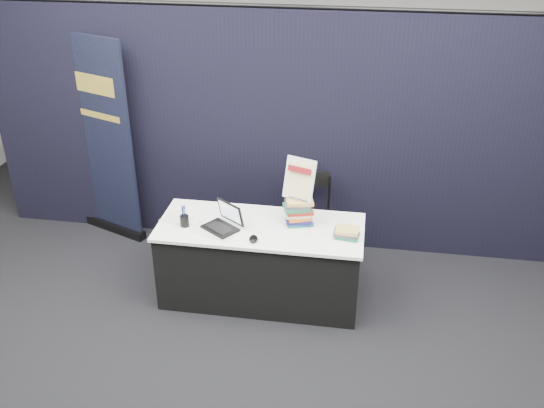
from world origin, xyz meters
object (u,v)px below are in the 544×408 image
(book_stack_short, at_px, (346,233))
(info_sign, at_px, (299,180))
(book_stack_tall, at_px, (298,212))
(stacking_chair, at_px, (307,216))
(laptop, at_px, (221,222))
(pullup_banner, at_px, (102,150))
(display_table, at_px, (261,262))

(book_stack_short, bearing_deg, info_sign, 154.78)
(book_stack_tall, height_order, stacking_chair, book_stack_tall)
(book_stack_tall, bearing_deg, book_stack_short, -21.79)
(book_stack_tall, xyz_separation_m, book_stack_short, (0.43, -0.17, -0.08))
(book_stack_short, relative_size, info_sign, 0.56)
(laptop, height_order, book_stack_tall, book_stack_tall)
(pullup_banner, bearing_deg, info_sign, 1.13)
(display_table, xyz_separation_m, stacking_chair, (0.34, 0.67, 0.14))
(book_stack_short, bearing_deg, pullup_banner, 158.41)
(info_sign, xyz_separation_m, stacking_chair, (0.02, 0.55, -0.65))
(stacking_chair, bearing_deg, book_stack_tall, -96.11)
(book_stack_tall, height_order, book_stack_short, book_stack_tall)
(display_table, bearing_deg, book_stack_short, -5.91)
(stacking_chair, bearing_deg, book_stack_short, -65.50)
(info_sign, relative_size, stacking_chair, 0.41)
(display_table, xyz_separation_m, info_sign, (0.32, 0.12, 0.79))
(book_stack_tall, bearing_deg, pullup_banner, 158.45)
(book_stack_tall, distance_m, stacking_chair, 0.68)
(display_table, distance_m, pullup_banner, 2.15)
(laptop, xyz_separation_m, stacking_chair, (0.67, 0.75, -0.29))
(info_sign, distance_m, stacking_chair, 0.85)
(pullup_banner, height_order, stacking_chair, pullup_banner)
(book_stack_tall, xyz_separation_m, info_sign, (0.00, 0.03, 0.30))
(display_table, relative_size, pullup_banner, 0.84)
(book_stack_tall, distance_m, info_sign, 0.30)
(book_stack_short, height_order, stacking_chair, stacking_chair)
(stacking_chair, bearing_deg, display_table, -120.92)
(book_stack_short, distance_m, stacking_chair, 0.90)
(info_sign, relative_size, pullup_banner, 0.18)
(display_table, height_order, laptop, laptop)
(book_stack_short, xyz_separation_m, pullup_banner, (-2.59, 1.02, 0.15))
(info_sign, bearing_deg, book_stack_short, -5.22)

